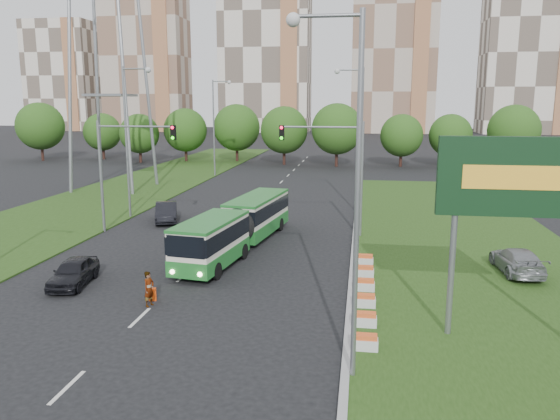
% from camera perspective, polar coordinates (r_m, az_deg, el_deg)
% --- Properties ---
extents(ground, '(360.00, 360.00, 0.00)m').
position_cam_1_polar(ground, '(29.50, -4.44, -7.10)').
color(ground, black).
rests_on(ground, ground).
extents(grass_median, '(14.00, 60.00, 0.15)m').
position_cam_1_polar(grass_median, '(37.03, 18.60, -3.75)').
color(grass_median, '#214012').
rests_on(grass_median, ground).
extents(median_kerb, '(0.30, 60.00, 0.18)m').
position_cam_1_polar(median_kerb, '(36.44, 7.76, -3.47)').
color(median_kerb, '#989898').
rests_on(median_kerb, ground).
extents(left_verge, '(12.00, 110.00, 0.10)m').
position_cam_1_polar(left_verge, '(58.42, -16.23, 1.67)').
color(left_verge, '#214012').
rests_on(left_verge, ground).
extents(lane_markings, '(0.20, 100.00, 0.01)m').
position_cam_1_polar(lane_markings, '(49.08, -2.61, 0.31)').
color(lane_markings, silver).
rests_on(lane_markings, ground).
extents(flower_planters, '(1.10, 11.50, 0.60)m').
position_cam_1_polar(flower_planters, '(26.28, 8.82, -8.48)').
color(flower_planters, silver).
rests_on(flower_planters, grass_median).
extents(billboard, '(6.00, 0.37, 8.00)m').
position_cam_1_polar(billboard, '(22.27, 23.72, 2.31)').
color(billboard, gray).
rests_on(billboard, ground).
extents(traffic_mast_median, '(5.76, 0.32, 8.00)m').
position_cam_1_polar(traffic_mast_median, '(37.51, 6.08, 5.16)').
color(traffic_mast_median, gray).
rests_on(traffic_mast_median, ground).
extents(traffic_mast_left, '(5.76, 0.32, 8.00)m').
position_cam_1_polar(traffic_mast_left, '(40.16, -16.23, 5.18)').
color(traffic_mast_left, gray).
rests_on(traffic_mast_left, ground).
extents(street_lamps, '(36.00, 60.00, 12.00)m').
position_cam_1_polar(street_lamps, '(38.58, -5.59, 6.31)').
color(street_lamps, gray).
rests_on(street_lamps, ground).
extents(tree_line, '(120.00, 8.00, 9.00)m').
position_cam_1_polar(tree_line, '(82.49, 11.18, 7.66)').
color(tree_line, '#245015').
rests_on(tree_line, ground).
extents(apartment_tower_west, '(26.00, 15.00, 48.00)m').
position_cam_1_polar(apartment_tower_west, '(191.69, -13.79, 15.26)').
color(apartment_tower_west, '#BDAC98').
rests_on(apartment_tower_west, ground).
extents(apartment_tower_cwest, '(28.00, 15.00, 52.00)m').
position_cam_1_polar(apartment_tower_cwest, '(180.82, -1.50, 16.47)').
color(apartment_tower_cwest, silver).
rests_on(apartment_tower_cwest, ground).
extents(apartment_tower_ceast, '(25.00, 15.00, 50.00)m').
position_cam_1_polar(apartment_tower_ceast, '(178.18, 11.80, 16.00)').
color(apartment_tower_ceast, '#BDAC98').
rests_on(apartment_tower_ceast, ground).
extents(apartment_tower_east, '(27.00, 15.00, 47.00)m').
position_cam_1_polar(apartment_tower_east, '(184.37, 24.70, 14.61)').
color(apartment_tower_east, silver).
rests_on(apartment_tower_east, ground).
extents(midrise_west, '(22.00, 14.00, 36.00)m').
position_cam_1_polar(midrise_west, '(204.42, -21.72, 12.84)').
color(midrise_west, silver).
rests_on(midrise_west, ground).
extents(articulated_bus, '(2.34, 15.01, 2.47)m').
position_cam_1_polar(articulated_bus, '(34.84, -4.49, -1.67)').
color(articulated_bus, beige).
rests_on(articulated_bus, ground).
extents(car_left_near, '(2.17, 4.25, 1.38)m').
position_cam_1_polar(car_left_near, '(30.08, -20.78, -6.07)').
color(car_left_near, black).
rests_on(car_left_near, ground).
extents(car_left_far, '(2.99, 4.84, 1.51)m').
position_cam_1_polar(car_left_far, '(43.85, -11.80, -0.22)').
color(car_left_far, black).
rests_on(car_left_far, ground).
extents(car_median, '(2.24, 4.83, 1.36)m').
position_cam_1_polar(car_median, '(32.30, 23.52, -4.86)').
color(car_median, gray).
rests_on(car_median, grass_median).
extents(pedestrian, '(0.56, 0.69, 1.65)m').
position_cam_1_polar(pedestrian, '(26.00, -13.53, -8.01)').
color(pedestrian, gray).
rests_on(pedestrian, ground).
extents(shopping_trolley, '(0.34, 0.36, 0.58)m').
position_cam_1_polar(shopping_trolley, '(26.85, -13.18, -8.59)').
color(shopping_trolley, '#EA440C').
rests_on(shopping_trolley, ground).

